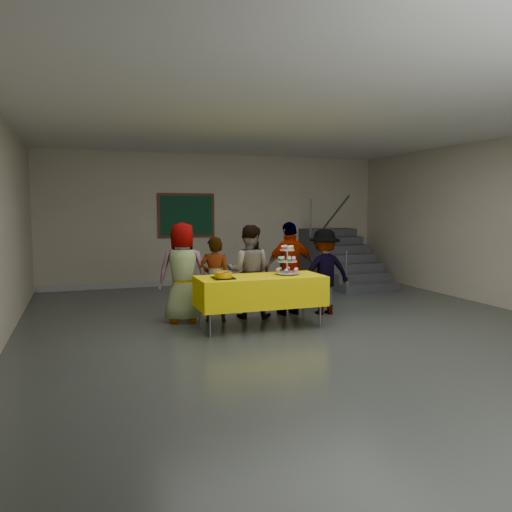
{
  "coord_description": "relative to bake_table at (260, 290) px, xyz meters",
  "views": [
    {
      "loc": [
        -3.02,
        -6.3,
        1.78
      ],
      "look_at": [
        -0.55,
        0.76,
        1.05
      ],
      "focal_mm": 35.0,
      "sensor_mm": 36.0,
      "label": 1
    }
  ],
  "objects": [
    {
      "name": "bear_cake",
      "position": [
        -0.59,
        -0.07,
        0.27
      ],
      "size": [
        0.32,
        0.36,
        0.12
      ],
      "color": "black",
      "rests_on": "bake_table"
    },
    {
      "name": "schoolchild_b",
      "position": [
        -0.53,
        0.62,
        0.11
      ],
      "size": [
        0.56,
        0.46,
        1.33
      ],
      "primitive_type": "imported",
      "rotation": [
        0.0,
        0.0,
        2.81
      ],
      "color": "slate",
      "rests_on": "ground"
    },
    {
      "name": "bake_table",
      "position": [
        0.0,
        0.0,
        0.0
      ],
      "size": [
        1.88,
        0.78,
        0.77
      ],
      "color": "#595960",
      "rests_on": "ground"
    },
    {
      "name": "cupcake_stand",
      "position": [
        0.44,
        0.04,
        0.39
      ],
      "size": [
        0.38,
        0.38,
        0.44
      ],
      "color": "silver",
      "rests_on": "bake_table"
    },
    {
      "name": "schoolchild_a",
      "position": [
        -1.01,
        0.76,
        0.22
      ],
      "size": [
        0.84,
        0.63,
        1.55
      ],
      "primitive_type": "imported",
      "rotation": [
        0.0,
        0.0,
        2.95
      ],
      "color": "slate",
      "rests_on": "ground"
    },
    {
      "name": "room_shell",
      "position": [
        0.55,
        -0.54,
        1.57
      ],
      "size": [
        10.0,
        10.04,
        3.02
      ],
      "color": "#4C514C",
      "rests_on": "ground"
    },
    {
      "name": "noticeboard",
      "position": [
        -0.21,
        4.41,
        1.04
      ],
      "size": [
        1.3,
        0.05,
        1.0
      ],
      "color": "#472B16",
      "rests_on": "ground"
    },
    {
      "name": "staircase",
      "position": [
        3.25,
        3.57,
        -0.07
      ],
      "size": [
        1.3,
        2.4,
        2.04
      ],
      "color": "#424447",
      "rests_on": "ground"
    },
    {
      "name": "schoolchild_c",
      "position": [
        0.05,
        0.69,
        0.19
      ],
      "size": [
        0.9,
        0.82,
        1.5
      ],
      "primitive_type": "imported",
      "rotation": [
        0.0,
        0.0,
        2.72
      ],
      "color": "slate",
      "rests_on": "ground"
    },
    {
      "name": "schoolchild_d",
      "position": [
        0.77,
        0.68,
        0.22
      ],
      "size": [
        0.93,
        0.43,
        1.54
      ],
      "primitive_type": "imported",
      "rotation": [
        0.0,
        0.0,
        3.2
      ],
      "color": "slate",
      "rests_on": "ground"
    },
    {
      "name": "schoolchild_e",
      "position": [
        1.34,
        0.57,
        0.15
      ],
      "size": [
        0.95,
        0.58,
        1.42
      ],
      "primitive_type": "imported",
      "rotation": [
        0.0,
        0.0,
        3.08
      ],
      "color": "slate",
      "rests_on": "ground"
    }
  ]
}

